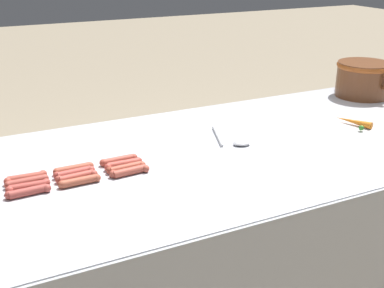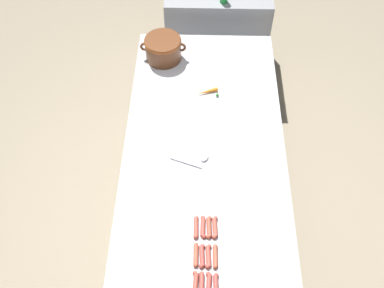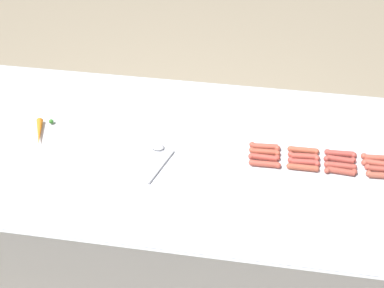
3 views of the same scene
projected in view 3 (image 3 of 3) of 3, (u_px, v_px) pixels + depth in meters
ground_plane at (158, 246)px, 2.62m from camera, size 20.00×20.00×0.00m
griddle_counter at (154, 203)px, 2.32m from camera, size 1.08×2.39×0.86m
hot_dog_0 at (383, 176)px, 1.87m from camera, size 0.03×0.14×0.03m
hot_dog_1 at (341, 171)px, 1.89m from camera, size 0.04×0.14×0.03m
hot_dog_2 at (303, 167)px, 1.90m from camera, size 0.03×0.15×0.03m
hot_dog_3 at (265, 164)px, 1.92m from camera, size 0.03×0.15×0.03m
hot_dog_4 at (381, 169)px, 1.89m from camera, size 0.03×0.15×0.03m
hot_dog_5 at (340, 166)px, 1.91m from camera, size 0.03×0.15×0.03m
hot_dog_6 at (304, 162)px, 1.93m from camera, size 0.03×0.14×0.03m
hot_dog_7 at (264, 157)px, 1.95m from camera, size 0.03×0.15×0.03m
hot_dog_8 at (378, 163)px, 1.92m from camera, size 0.03×0.15×0.03m
hot_dog_9 at (340, 159)px, 1.94m from camera, size 0.03×0.14×0.03m
hot_dog_10 at (304, 156)px, 1.95m from camera, size 0.04×0.14×0.03m
hot_dog_11 at (265, 152)px, 1.97m from camera, size 0.03×0.15×0.03m
hot_dog_12 at (377, 158)px, 1.94m from camera, size 0.04×0.14×0.03m
hot_dog_13 at (340, 154)px, 1.96m from camera, size 0.03×0.15×0.03m
hot_dog_14 at (303, 150)px, 1.98m from camera, size 0.03×0.15×0.03m
hot_dog_15 at (265, 146)px, 2.00m from camera, size 0.04×0.14×0.03m
serving_spoon at (158, 153)px, 1.98m from camera, size 0.27×0.13×0.02m
carrot at (40, 131)px, 2.07m from camera, size 0.18×0.09×0.03m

